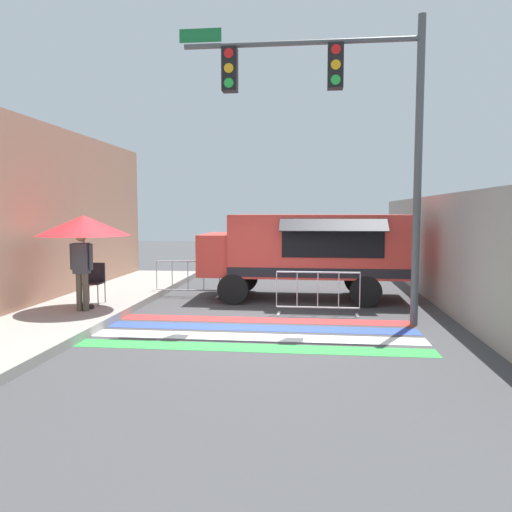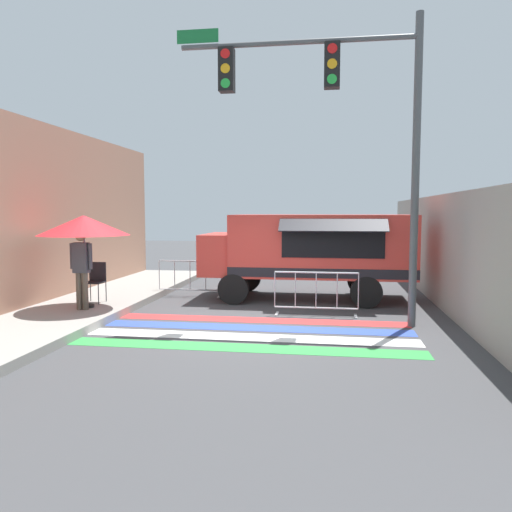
% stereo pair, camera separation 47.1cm
% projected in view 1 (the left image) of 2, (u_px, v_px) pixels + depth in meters
% --- Properties ---
extents(ground_plane, '(60.00, 60.00, 0.00)m').
position_uv_depth(ground_plane, '(260.00, 326.00, 10.40)').
color(ground_plane, '#424244').
extents(sidewalk_left, '(4.40, 16.00, 0.18)m').
position_uv_depth(sidewalk_left, '(19.00, 316.00, 10.99)').
color(sidewalk_left, '#99968E').
rests_on(sidewalk_left, ground_plane).
extents(building_left_facade, '(0.25, 16.00, 4.58)m').
position_uv_depth(building_left_facade, '(5.00, 216.00, 10.83)').
color(building_left_facade, tan).
rests_on(building_left_facade, ground_plane).
extents(concrete_wall_right, '(0.20, 16.00, 2.82)m').
position_uv_depth(concrete_wall_right, '(439.00, 250.00, 12.77)').
color(concrete_wall_right, '#A39E93').
rests_on(concrete_wall_right, ground_plane).
extents(crosswalk_painted, '(6.40, 2.84, 0.01)m').
position_uv_depth(crosswalk_painted, '(258.00, 332.00, 9.88)').
color(crosswalk_painted, green).
rests_on(crosswalk_painted, ground_plane).
extents(food_truck, '(5.61, 2.81, 2.31)m').
position_uv_depth(food_truck, '(304.00, 247.00, 13.65)').
color(food_truck, '#D13D33').
rests_on(food_truck, ground_plane).
extents(traffic_signal_pole, '(5.07, 0.29, 6.35)m').
position_uv_depth(traffic_signal_pole, '(339.00, 107.00, 10.32)').
color(traffic_signal_pole, '#515456').
rests_on(traffic_signal_pole, ground_plane).
extents(patio_umbrella, '(2.09, 2.09, 2.14)m').
position_uv_depth(patio_umbrella, '(84.00, 226.00, 11.28)').
color(patio_umbrella, black).
rests_on(patio_umbrella, sidewalk_left).
extents(folding_chair, '(0.43, 0.43, 0.98)m').
position_uv_depth(folding_chair, '(95.00, 279.00, 12.08)').
color(folding_chair, '#4C4C51').
rests_on(folding_chair, sidewalk_left).
extents(vendor_person, '(0.53, 0.24, 1.79)m').
position_uv_depth(vendor_person, '(82.00, 265.00, 11.07)').
color(vendor_person, brown).
rests_on(vendor_person, sidewalk_left).
extents(barricade_front, '(1.93, 0.44, 1.02)m').
position_uv_depth(barricade_front, '(318.00, 294.00, 11.49)').
color(barricade_front, '#B7BABF').
rests_on(barricade_front, ground_plane).
extents(barricade_side, '(1.84, 0.44, 1.02)m').
position_uv_depth(barricade_side, '(188.00, 279.00, 14.06)').
color(barricade_side, '#B7BABF').
rests_on(barricade_side, ground_plane).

